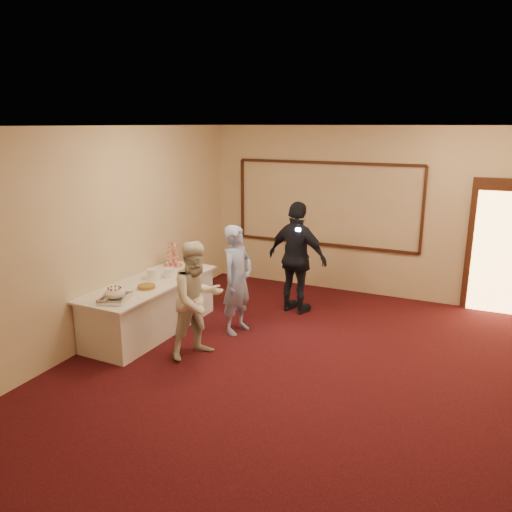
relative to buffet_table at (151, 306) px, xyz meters
The scene contains 14 objects.
floor 2.61m from the buffet_table, ahead, with size 7.00×7.00×0.00m, color black.
room_walls 3.06m from the buffet_table, ahead, with size 6.04×7.04×3.02m.
wall_molding 3.71m from the buffet_table, 60.12° to the left, with size 3.45×0.04×1.55m.
doorway 5.63m from the buffet_table, 32.77° to the left, with size 1.05×0.07×2.20m.
buffet_table is the anchor object (origin of this frame).
pavlova_tray 0.96m from the buffet_table, 85.00° to the right, with size 0.44×0.50×0.17m.
cupcake_stand 1.03m from the buffet_table, 100.60° to the left, with size 0.30×0.30×0.44m.
plate_stack_a 0.48m from the buffet_table, 94.76° to the left, with size 0.21×0.21×0.17m.
plate_stack_b 0.57m from the buffet_table, 63.80° to the left, with size 0.17×0.17×0.14m.
tart 0.52m from the buffet_table, 60.61° to the right, with size 0.29×0.29×0.06m.
man 1.36m from the buffet_table, 23.50° to the left, with size 0.59×0.39×1.62m, color #8AA0D9.
woman 1.21m from the buffet_table, 21.04° to the right, with size 0.76×0.60×1.57m, color silver.
guest 2.44m from the buffet_table, 44.17° to the left, with size 1.08×0.45×1.84m, color black.
camera_flash 2.55m from the buffet_table, 40.71° to the left, with size 0.07×0.04×0.05m, color white.
Camera 1 is at (1.79, -5.28, 3.03)m, focal length 35.00 mm.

